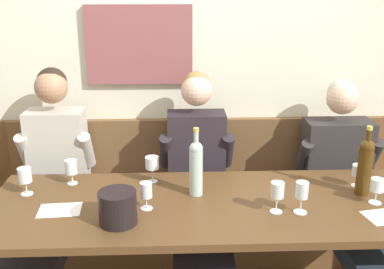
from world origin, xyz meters
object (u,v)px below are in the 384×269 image
at_px(wine_glass_mid_left, 71,168).
at_px(wine_glass_by_bottle, 277,192).
at_px(wine_glass_center_rear, 25,176).
at_px(wine_glass_left_end, 152,163).
at_px(wine_glass_center_front, 377,186).
at_px(wall_bench, 198,218).
at_px(person_left_seat, 199,195).
at_px(wine_bottle_clear_water, 365,165).
at_px(wine_glass_mid_right, 302,191).
at_px(ice_bucket, 118,207).
at_px(person_center_right_seat, 353,196).
at_px(dining_table, 205,216).
at_px(person_center_left_seat, 47,193).
at_px(wine_glass_right_end, 358,171).
at_px(wine_glass_near_bucket, 146,192).
at_px(wine_bottle_green_tall, 196,166).

height_order(wine_glass_mid_left, wine_glass_by_bottle, wine_glass_by_bottle).
relative_size(wine_glass_center_rear, wine_glass_left_end, 1.00).
height_order(wine_glass_center_front, wine_glass_mid_left, wine_glass_mid_left).
distance_m(wall_bench, person_left_seat, 0.50).
xyz_separation_m(wine_bottle_clear_water, wine_glass_mid_right, (-0.39, -0.20, -0.05)).
bearing_deg(wine_glass_center_front, wine_glass_mid_left, 169.29).
relative_size(wall_bench, wine_glass_center_rear, 16.89).
xyz_separation_m(ice_bucket, wine_glass_center_rear, (-0.53, 0.33, 0.03)).
bearing_deg(person_center_right_seat, dining_table, -161.87).
relative_size(dining_table, wine_glass_mid_right, 13.74).
relative_size(wall_bench, ice_bucket, 14.08).
xyz_separation_m(wall_bench, ice_bucket, (-0.43, -0.85, 0.53)).
distance_m(person_center_left_seat, wine_glass_center_rear, 0.27).
distance_m(person_left_seat, wine_glass_mid_left, 0.75).
bearing_deg(wine_glass_center_rear, person_center_right_seat, 4.91).
xyz_separation_m(wine_glass_right_end, wine_glass_by_bottle, (-0.52, -0.29, 0.02)).
bearing_deg(wine_glass_by_bottle, person_left_seat, 130.62).
distance_m(dining_table, person_left_seat, 0.31).
bearing_deg(wine_glass_mid_left, wine_bottle_clear_water, -6.98).
distance_m(wine_glass_center_rear, wine_glass_near_bucket, 0.69).
height_order(wine_glass_center_front, wine_glass_left_end, wine_glass_left_end).
relative_size(wine_glass_center_rear, wine_glass_mid_right, 0.92).
relative_size(wine_bottle_green_tall, wine_glass_mid_right, 2.28).
xyz_separation_m(dining_table, wine_glass_center_front, (0.88, -0.04, 0.17)).
bearing_deg(person_center_left_seat, ice_bucket, -46.84).
relative_size(dining_table, wine_glass_right_end, 17.80).
distance_m(wine_bottle_clear_water, wine_glass_mid_right, 0.44).
height_order(person_center_left_seat, wine_glass_by_bottle, person_center_left_seat).
bearing_deg(person_left_seat, wine_glass_right_end, -8.79).
relative_size(person_left_seat, wine_glass_center_rear, 8.56).
bearing_deg(wine_bottle_green_tall, wine_glass_mid_right, -24.06).
height_order(wine_glass_mid_left, wine_glass_left_end, wine_glass_left_end).
height_order(dining_table, wine_glass_left_end, wine_glass_left_end).
xyz_separation_m(person_center_right_seat, ice_bucket, (-1.34, -0.49, 0.21)).
bearing_deg(wine_glass_center_rear, wine_glass_mid_left, 30.24).
distance_m(person_center_left_seat, wine_bottle_green_tall, 0.93).
relative_size(wine_glass_left_end, wine_glass_by_bottle, 0.95).
xyz_separation_m(person_left_seat, wine_glass_left_end, (-0.27, -0.03, 0.22)).
xyz_separation_m(dining_table, wine_bottle_green_tall, (-0.04, 0.10, 0.24)).
xyz_separation_m(person_center_right_seat, wine_bottle_green_tall, (-0.96, -0.20, 0.29)).
bearing_deg(wine_bottle_green_tall, wine_glass_right_end, 4.28).
xyz_separation_m(wine_bottle_green_tall, wine_glass_mid_left, (-0.70, 0.17, -0.07)).
distance_m(person_left_seat, wine_glass_mid_right, 0.68).
relative_size(dining_table, ice_bucket, 12.43).
relative_size(dining_table, wine_glass_mid_left, 15.96).
bearing_deg(person_center_right_seat, wine_glass_mid_right, -136.32).
height_order(wine_bottle_clear_water, wine_glass_near_bucket, wine_bottle_clear_water).
distance_m(person_left_seat, wine_glass_right_end, 0.92).
xyz_separation_m(wine_glass_center_front, wine_glass_right_end, (-0.01, 0.21, -0.00)).
relative_size(person_center_left_seat, wine_glass_right_end, 10.46).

